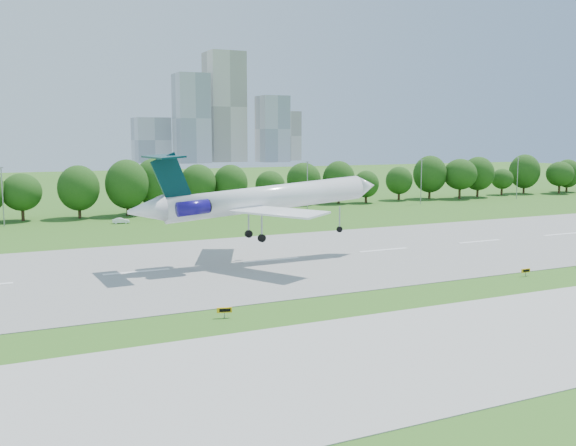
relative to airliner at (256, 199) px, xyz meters
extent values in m
plane|color=#2E5C18|center=(22.49, -24.92, -9.38)|extent=(600.00, 600.00, 0.00)
cube|color=gray|center=(22.49, 0.08, -9.34)|extent=(400.00, 45.00, 0.08)
cylinder|color=#382314|center=(2.49, 67.08, -7.58)|extent=(0.70, 0.70, 3.60)
sphere|color=#15370D|center=(2.49, 67.08, -3.18)|extent=(8.40, 8.40, 8.40)
cylinder|color=#382314|center=(42.49, 67.08, -7.58)|extent=(0.70, 0.70, 3.60)
sphere|color=#15370D|center=(42.49, 67.08, -3.18)|extent=(8.40, 8.40, 8.40)
cylinder|color=#382314|center=(82.49, 67.08, -7.58)|extent=(0.70, 0.70, 3.60)
sphere|color=#15370D|center=(82.49, 67.08, -3.18)|extent=(8.40, 8.40, 8.40)
cylinder|color=#382314|center=(122.49, 67.08, -7.58)|extent=(0.70, 0.70, 3.60)
sphere|color=#15370D|center=(122.49, 67.08, -3.18)|extent=(8.40, 8.40, 8.40)
cylinder|color=gray|center=(-32.51, 57.08, -3.38)|extent=(0.24, 0.24, 12.00)
cube|color=gray|center=(-32.51, 57.08, 2.72)|extent=(0.90, 0.25, 0.18)
cylinder|color=gray|center=(2.49, 57.08, -3.38)|extent=(0.24, 0.24, 12.00)
cube|color=gray|center=(2.49, 57.08, 2.72)|extent=(0.90, 0.25, 0.18)
cylinder|color=gray|center=(37.49, 57.08, -3.38)|extent=(0.24, 0.24, 12.00)
cube|color=gray|center=(37.49, 57.08, 2.72)|extent=(0.90, 0.25, 0.18)
cylinder|color=gray|center=(72.49, 57.08, -3.38)|extent=(0.24, 0.24, 12.00)
cube|color=gray|center=(72.49, 57.08, 2.72)|extent=(0.90, 0.25, 0.18)
cylinder|color=gray|center=(107.49, 57.08, -3.38)|extent=(0.24, 0.24, 12.00)
cube|color=gray|center=(107.49, 57.08, 2.72)|extent=(0.90, 0.25, 0.18)
cube|color=#B2B2B7|center=(97.49, 355.08, 21.62)|extent=(22.00, 22.00, 62.00)
cube|color=beige|center=(127.49, 370.08, 30.62)|extent=(26.00, 26.00, 80.00)
cube|color=#B2B2B7|center=(157.49, 350.08, 14.62)|extent=(20.00, 20.00, 48.00)
cube|color=beige|center=(180.49, 375.08, 9.62)|extent=(18.00, 18.00, 38.00)
cube|color=#B2B2B7|center=(74.49, 380.08, 6.62)|extent=(24.00, 24.00, 32.00)
cylinder|color=white|center=(1.97, 0.08, -0.02)|extent=(31.57, 4.99, 5.73)
cone|color=white|center=(19.26, 0.83, 1.13)|extent=(3.72, 3.80, 3.86)
cone|color=white|center=(-16.15, -0.69, -0.82)|extent=(5.39, 3.87, 3.97)
cube|color=white|center=(0.41, -7.28, -1.19)|extent=(10.88, 14.43, 0.61)
cube|color=white|center=(-0.22, 7.29, -1.19)|extent=(10.01, 14.51, 0.61)
cube|color=#042A30|center=(-12.61, -0.54, 3.33)|extent=(5.63, 0.76, 7.12)
cube|color=#042A30|center=(-13.65, -0.59, 6.28)|extent=(3.77, 10.04, 0.45)
cylinder|color=navy|center=(-10.41, -3.16, -0.54)|extent=(4.58, 2.17, 2.27)
cylinder|color=navy|center=(-10.64, 2.26, -0.54)|extent=(4.58, 2.17, 2.27)
cylinder|color=gray|center=(14.47, 0.62, -3.67)|extent=(0.21, 0.21, 3.65)
cylinder|color=black|center=(14.47, 0.62, -5.49)|extent=(0.95, 0.35, 0.94)
cylinder|color=gray|center=(-0.01, -2.30, -3.67)|extent=(0.25, 0.25, 3.65)
cylinder|color=black|center=(-0.01, -2.30, -5.49)|extent=(1.17, 0.52, 1.15)
cylinder|color=gray|center=(-0.21, 2.29, -3.67)|extent=(0.25, 0.25, 3.65)
cylinder|color=black|center=(-0.21, 2.29, -5.49)|extent=(1.17, 0.52, 1.15)
cube|color=gray|center=(-14.15, -25.92, -9.04)|extent=(0.12, 0.12, 0.67)
cube|color=#FCB30D|center=(-14.15, -25.92, -8.56)|extent=(1.53, 0.58, 0.53)
cube|color=black|center=(-14.17, -26.03, -8.56)|extent=(1.12, 0.33, 0.34)
cube|color=gray|center=(28.60, -24.24, -9.07)|extent=(0.09, 0.09, 0.62)
cube|color=#FCB30D|center=(28.60, -24.24, -8.62)|extent=(1.43, 0.16, 0.49)
cube|color=black|center=(28.60, -24.34, -8.62)|extent=(1.07, 0.02, 0.31)
imported|color=white|center=(-9.85, 51.60, -8.79)|extent=(3.70, 1.68, 1.18)
imported|color=white|center=(7.44, 59.99, -8.79)|extent=(3.60, 1.78, 1.18)
camera|label=1|loc=(-35.31, -86.04, 8.92)|focal=40.00mm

